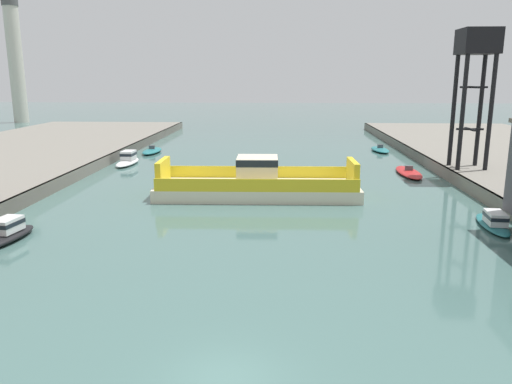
{
  "coord_description": "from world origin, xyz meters",
  "views": [
    {
      "loc": [
        1.88,
        -15.82,
        10.49
      ],
      "look_at": [
        0.0,
        21.25,
        2.0
      ],
      "focal_mm": 35.23,
      "sensor_mm": 36.0,
      "label": 1
    }
  ],
  "objects_px": {
    "moored_boat_near_right": "(5,233)",
    "crane_tower": "(477,58)",
    "moored_boat_mid_right": "(152,151)",
    "moored_boat_upstream_b": "(128,159)",
    "chain_ferry": "(257,184)",
    "moored_boat_far_left": "(409,172)",
    "smokestack_distant_a": "(15,57)",
    "moored_boat_mid_left": "(380,150)",
    "moored_boat_upstream_a": "(494,222)"
  },
  "relations": [
    {
      "from": "moored_boat_near_right",
      "to": "crane_tower",
      "type": "xyz_separation_m",
      "value": [
        37.41,
        22.53,
        11.87
      ]
    },
    {
      "from": "moored_boat_near_right",
      "to": "moored_boat_mid_right",
      "type": "relative_size",
      "value": 0.91
    },
    {
      "from": "moored_boat_upstream_b",
      "to": "crane_tower",
      "type": "distance_m",
      "value": 40.81
    },
    {
      "from": "chain_ferry",
      "to": "moored_boat_far_left",
      "type": "relative_size",
      "value": 2.31
    },
    {
      "from": "chain_ferry",
      "to": "moored_boat_mid_right",
      "type": "relative_size",
      "value": 2.84
    },
    {
      "from": "crane_tower",
      "to": "smokestack_distant_a",
      "type": "distance_m",
      "value": 104.0
    },
    {
      "from": "chain_ferry",
      "to": "moored_boat_mid_right",
      "type": "height_order",
      "value": "chain_ferry"
    },
    {
      "from": "moored_boat_far_left",
      "to": "moored_boat_mid_right",
      "type": "bearing_deg",
      "value": 155.76
    },
    {
      "from": "chain_ferry",
      "to": "moored_boat_near_right",
      "type": "height_order",
      "value": "chain_ferry"
    },
    {
      "from": "moored_boat_mid_left",
      "to": "crane_tower",
      "type": "height_order",
      "value": "crane_tower"
    },
    {
      "from": "moored_boat_near_right",
      "to": "chain_ferry",
      "type": "bearing_deg",
      "value": 40.84
    },
    {
      "from": "moored_boat_far_left",
      "to": "moored_boat_upstream_b",
      "type": "height_order",
      "value": "moored_boat_upstream_b"
    },
    {
      "from": "moored_boat_far_left",
      "to": "moored_boat_upstream_b",
      "type": "relative_size",
      "value": 1.21
    },
    {
      "from": "moored_boat_mid_right",
      "to": "crane_tower",
      "type": "bearing_deg",
      "value": -24.19
    },
    {
      "from": "chain_ferry",
      "to": "moored_boat_far_left",
      "type": "xyz_separation_m",
      "value": [
        16.23,
        11.2,
        -0.84
      ]
    },
    {
      "from": "moored_boat_mid_right",
      "to": "moored_boat_far_left",
      "type": "height_order",
      "value": "moored_boat_mid_right"
    },
    {
      "from": "moored_boat_near_right",
      "to": "moored_boat_upstream_b",
      "type": "bearing_deg",
      "value": 91.82
    },
    {
      "from": "chain_ferry",
      "to": "moored_boat_upstream_b",
      "type": "xyz_separation_m",
      "value": [
        -16.8,
        16.22,
        -0.49
      ]
    },
    {
      "from": "moored_boat_mid_left",
      "to": "smokestack_distant_a",
      "type": "relative_size",
      "value": 0.22
    },
    {
      "from": "moored_boat_near_right",
      "to": "moored_boat_mid_right",
      "type": "xyz_separation_m",
      "value": [
        -0.41,
        39.52,
        -0.25
      ]
    },
    {
      "from": "moored_boat_far_left",
      "to": "moored_boat_upstream_a",
      "type": "relative_size",
      "value": 1.29
    },
    {
      "from": "moored_boat_far_left",
      "to": "moored_boat_upstream_a",
      "type": "xyz_separation_m",
      "value": [
        1.09,
        -20.16,
        0.21
      ]
    },
    {
      "from": "moored_boat_far_left",
      "to": "smokestack_distant_a",
      "type": "height_order",
      "value": "smokestack_distant_a"
    },
    {
      "from": "moored_boat_upstream_a",
      "to": "moored_boat_near_right",
      "type": "bearing_deg",
      "value": -171.87
    },
    {
      "from": "moored_boat_near_right",
      "to": "moored_boat_upstream_a",
      "type": "bearing_deg",
      "value": 8.13
    },
    {
      "from": "chain_ferry",
      "to": "smokestack_distant_a",
      "type": "distance_m",
      "value": 95.79
    },
    {
      "from": "moored_boat_near_right",
      "to": "moored_boat_upstream_a",
      "type": "distance_m",
      "value": 33.51
    },
    {
      "from": "crane_tower",
      "to": "moored_boat_far_left",
      "type": "bearing_deg",
      "value": 156.12
    },
    {
      "from": "moored_boat_near_right",
      "to": "smokestack_distant_a",
      "type": "xyz_separation_m",
      "value": [
        -44.07,
        87.1,
        14.63
      ]
    },
    {
      "from": "moored_boat_near_right",
      "to": "moored_boat_mid_left",
      "type": "xyz_separation_m",
      "value": [
        32.31,
        42.73,
        -0.28
      ]
    },
    {
      "from": "moored_boat_near_right",
      "to": "smokestack_distant_a",
      "type": "relative_size",
      "value": 0.21
    },
    {
      "from": "moored_boat_mid_left",
      "to": "moored_boat_far_left",
      "type": "height_order",
      "value": "moored_boat_mid_left"
    },
    {
      "from": "moored_boat_near_right",
      "to": "moored_boat_mid_right",
      "type": "height_order",
      "value": "moored_boat_near_right"
    },
    {
      "from": "moored_boat_near_right",
      "to": "moored_boat_upstream_b",
      "type": "xyz_separation_m",
      "value": [
        -0.95,
        29.91,
        0.06
      ]
    },
    {
      "from": "smokestack_distant_a",
      "to": "moored_boat_mid_right",
      "type": "bearing_deg",
      "value": -47.46
    },
    {
      "from": "chain_ferry",
      "to": "moored_boat_upstream_b",
      "type": "height_order",
      "value": "chain_ferry"
    },
    {
      "from": "moored_boat_upstream_b",
      "to": "chain_ferry",
      "type": "bearing_deg",
      "value": -43.99
    },
    {
      "from": "moored_boat_far_left",
      "to": "moored_boat_upstream_a",
      "type": "distance_m",
      "value": 20.19
    },
    {
      "from": "crane_tower",
      "to": "smokestack_distant_a",
      "type": "relative_size",
      "value": 0.49
    },
    {
      "from": "moored_boat_mid_left",
      "to": "moored_boat_upstream_a",
      "type": "xyz_separation_m",
      "value": [
        0.86,
        -37.99,
        0.19
      ]
    },
    {
      "from": "moored_boat_mid_right",
      "to": "moored_boat_upstream_a",
      "type": "distance_m",
      "value": 48.35
    },
    {
      "from": "moored_boat_far_left",
      "to": "smokestack_distant_a",
      "type": "relative_size",
      "value": 0.28
    },
    {
      "from": "moored_boat_mid_left",
      "to": "moored_boat_upstream_b",
      "type": "xyz_separation_m",
      "value": [
        -33.26,
        -12.82,
        0.34
      ]
    },
    {
      "from": "chain_ferry",
      "to": "moored_boat_far_left",
      "type": "distance_m",
      "value": 19.74
    },
    {
      "from": "moored_boat_near_right",
      "to": "moored_boat_mid_left",
      "type": "relative_size",
      "value": 0.93
    },
    {
      "from": "moored_boat_mid_left",
      "to": "crane_tower",
      "type": "distance_m",
      "value": 24.12
    },
    {
      "from": "moored_boat_near_right",
      "to": "smokestack_distant_a",
      "type": "height_order",
      "value": "smokestack_distant_a"
    },
    {
      "from": "chain_ferry",
      "to": "moored_boat_upstream_a",
      "type": "bearing_deg",
      "value": -27.35
    },
    {
      "from": "chain_ferry",
      "to": "smokestack_distant_a",
      "type": "relative_size",
      "value": 0.64
    },
    {
      "from": "moored_boat_near_right",
      "to": "crane_tower",
      "type": "distance_m",
      "value": 45.26
    }
  ]
}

